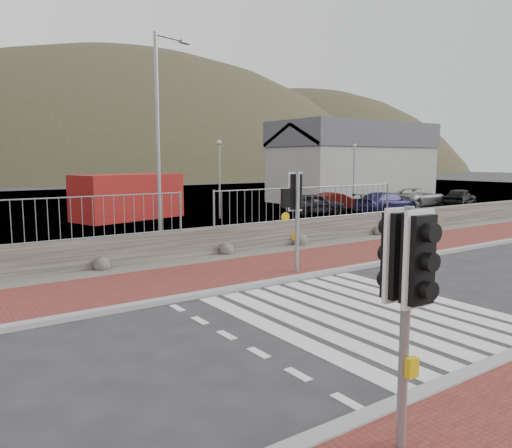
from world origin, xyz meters
TOP-DOWN VIEW (x-y plane):
  - ground at (0.00, 0.00)m, footprint 220.00×220.00m
  - sidewalk_far at (0.00, 4.50)m, footprint 40.00×3.00m
  - kerb_near at (0.00, -3.00)m, footprint 40.00×0.25m
  - kerb_far at (0.00, 3.00)m, footprint 40.00×0.25m
  - zebra_crossing at (-0.00, 0.00)m, footprint 4.62×5.60m
  - gravel_strip at (0.00, 6.50)m, footprint 40.00×1.50m
  - stone_wall at (0.00, 7.30)m, footprint 40.00×0.60m
  - railing at (0.00, 7.15)m, footprint 18.07×0.07m
  - quay at (0.00, 27.90)m, footprint 120.00×40.00m
  - harbor_building at (20.00, 19.90)m, footprint 12.20×6.20m
  - hills_backdrop at (6.74, 87.90)m, footprint 254.00×90.00m
  - traffic_signal_near at (-3.34, -3.63)m, footprint 0.39×0.25m
  - traffic_signal_far at (1.02, 3.48)m, footprint 0.69×0.34m
  - streetlight at (-0.76, 8.13)m, footprint 1.47×0.55m
  - shipping_container at (1.95, 18.47)m, footprint 6.09×3.84m
  - car_a at (11.53, 14.57)m, footprint 3.79×2.45m
  - car_b at (13.99, 15.35)m, footprint 3.58×2.05m
  - car_c at (15.27, 12.58)m, footprint 4.30×1.83m
  - car_d at (20.23, 14.13)m, footprint 4.65×2.45m
  - car_e at (22.80, 12.68)m, footprint 3.80×2.44m

SIDE VIEW (x-z plane):
  - hills_backdrop at x=6.74m, z-range -73.05..26.95m
  - ground at x=0.00m, z-range 0.00..0.00m
  - quay at x=0.00m, z-range -0.25..0.25m
  - zebra_crossing at x=0.00m, z-range 0.00..0.01m
  - gravel_strip at x=0.00m, z-range 0.00..0.06m
  - sidewalk_far at x=0.00m, z-range 0.00..0.08m
  - kerb_near at x=0.00m, z-range -0.01..0.11m
  - kerb_far at x=0.00m, z-range -0.01..0.11m
  - stone_wall at x=0.00m, z-range 0.00..0.90m
  - car_b at x=13.99m, z-range 0.00..1.12m
  - car_a at x=11.53m, z-range 0.00..1.20m
  - car_e at x=22.80m, z-range 0.00..1.20m
  - car_c at x=15.27m, z-range 0.00..1.24m
  - car_d at x=20.23m, z-range 0.00..1.25m
  - shipping_container at x=1.95m, z-range 0.00..2.36m
  - railing at x=0.00m, z-range 1.21..2.43m
  - traffic_signal_near at x=-3.34m, z-range 0.59..3.24m
  - traffic_signal_far at x=1.02m, z-range 0.63..3.44m
  - harbor_building at x=20.00m, z-range 0.03..5.83m
  - streetlight at x=-0.76m, z-range 0.44..7.50m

